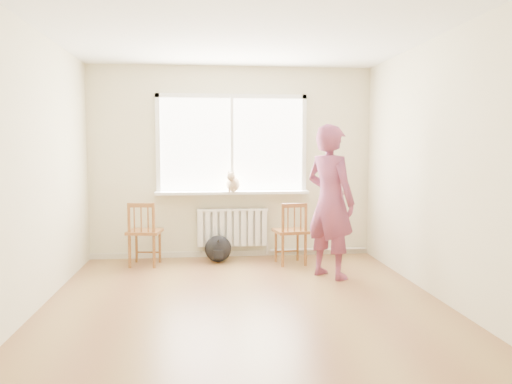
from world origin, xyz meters
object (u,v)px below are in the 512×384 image
object	(u,v)px
chair_right	(292,233)
cat	(233,183)
person	(330,202)
backpack	(218,249)
chair_left	(144,234)

from	to	relation	value
chair_right	cat	world-z (taller)	cat
person	cat	distance (m)	1.57
cat	backpack	bearing A→B (deg)	-128.56
backpack	person	bearing A→B (deg)	-35.53
person	cat	bearing A→B (deg)	8.35
person	backpack	distance (m)	1.78
cat	chair_left	bearing A→B (deg)	-151.46
cat	backpack	distance (m)	0.93
chair_left	backpack	size ratio (longest dim) A/B	2.33
chair_left	chair_right	distance (m)	1.96
chair_left	chair_right	xyz separation A→B (m)	(1.95, -0.12, -0.01)
person	backpack	xyz separation A→B (m)	(-1.32, 0.94, -0.73)
person	cat	xyz separation A→B (m)	(-1.10, 1.10, 0.15)
chair_right	person	bearing A→B (deg)	108.03
backpack	chair_left	bearing A→B (deg)	-172.12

